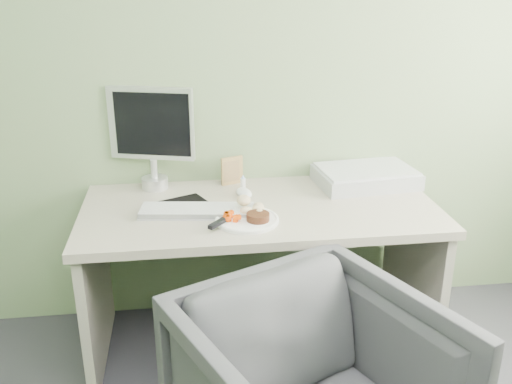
{
  "coord_description": "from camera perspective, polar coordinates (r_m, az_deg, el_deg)",
  "views": [
    {
      "loc": [
        -0.33,
        -0.73,
        1.72
      ],
      "look_at": [
        -0.04,
        1.5,
        0.85
      ],
      "focal_mm": 40.0,
      "sensor_mm": 36.0,
      "label": 1
    }
  ],
  "objects": [
    {
      "name": "keyboard",
      "position": [
        2.5,
        -5.9,
        -1.83
      ],
      "size": [
        0.51,
        0.21,
        0.02
      ],
      "primitive_type": "cube",
      "rotation": [
        0.0,
        0.0,
        -0.13
      ],
      "color": "white",
      "rests_on": "desk"
    },
    {
      "name": "plate",
      "position": [
        2.41,
        -0.89,
        -2.81
      ],
      "size": [
        0.27,
        0.27,
        0.01
      ],
      "primitive_type": "cylinder",
      "color": "white",
      "rests_on": "desk"
    },
    {
      "name": "photo_frame",
      "position": [
        2.82,
        -2.42,
        2.16
      ],
      "size": [
        0.11,
        0.05,
        0.14
      ],
      "primitive_type": "cube",
      "rotation": [
        0.0,
        0.0,
        0.35
      ],
      "color": "olive",
      "rests_on": "desk"
    },
    {
      "name": "steak_knife",
      "position": [
        2.37,
        -3.3,
        -2.84
      ],
      "size": [
        0.19,
        0.21,
        0.02
      ],
      "rotation": [
        0.0,
        0.0,
        0.86
      ],
      "color": "silver",
      "rests_on": "plate"
    },
    {
      "name": "wall_back",
      "position": [
        2.77,
        -0.63,
        13.54
      ],
      "size": [
        3.5,
        0.0,
        3.5
      ],
      "primitive_type": "plane",
      "rotation": [
        1.57,
        0.0,
        0.0
      ],
      "color": "gray",
      "rests_on": "floor"
    },
    {
      "name": "desk",
      "position": [
        2.65,
        0.41,
        -5.09
      ],
      "size": [
        1.6,
        0.75,
        0.73
      ],
      "color": "#A6A08B",
      "rests_on": "floor"
    },
    {
      "name": "computer_mouse",
      "position": [
        2.67,
        -1.2,
        -0.1
      ],
      "size": [
        0.09,
        0.13,
        0.04
      ],
      "primitive_type": "ellipsoid",
      "rotation": [
        0.0,
        0.0,
        0.28
      ],
      "color": "white",
      "rests_on": "desk"
    },
    {
      "name": "monitor",
      "position": [
        2.76,
        -10.39,
        5.9
      ],
      "size": [
        0.4,
        0.16,
        0.49
      ],
      "rotation": [
        0.0,
        0.0,
        -0.28
      ],
      "color": "silver",
      "rests_on": "desk"
    },
    {
      "name": "mousepad",
      "position": [
        2.6,
        -7.25,
        -1.3
      ],
      "size": [
        0.29,
        0.28,
        0.0
      ],
      "primitive_type": "cube",
      "rotation": [
        0.0,
        0.0,
        0.44
      ],
      "color": "black",
      "rests_on": "desk"
    },
    {
      "name": "eyedrop_bottle",
      "position": [
        2.76,
        -1.31,
        0.95
      ],
      "size": [
        0.03,
        0.03,
        0.07
      ],
      "color": "white",
      "rests_on": "desk"
    },
    {
      "name": "potato_pile",
      "position": [
        2.45,
        -0.2,
        -1.44
      ],
      "size": [
        0.13,
        0.1,
        0.06
      ],
      "primitive_type": "ellipsoid",
      "rotation": [
        0.0,
        0.0,
        0.18
      ],
      "color": "#A68350",
      "rests_on": "plate"
    },
    {
      "name": "steak",
      "position": [
        2.39,
        0.2,
        -2.5
      ],
      "size": [
        0.12,
        0.12,
        0.03
      ],
      "primitive_type": "cylinder",
      "rotation": [
        0.0,
        0.0,
        -0.34
      ],
      "color": "black",
      "rests_on": "plate"
    },
    {
      "name": "carrot_heap",
      "position": [
        2.39,
        -2.39,
        -2.3
      ],
      "size": [
        0.08,
        0.08,
        0.05
      ],
      "primitive_type": "cube",
      "rotation": [
        0.0,
        0.0,
        -0.28
      ],
      "color": "#FC4C05",
      "rests_on": "plate"
    },
    {
      "name": "scanner",
      "position": [
        2.88,
        10.9,
        1.47
      ],
      "size": [
        0.51,
        0.37,
        0.07
      ],
      "primitive_type": "cube",
      "rotation": [
        0.0,
        0.0,
        0.11
      ],
      "color": "#A8AAAF",
      "rests_on": "desk"
    }
  ]
}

